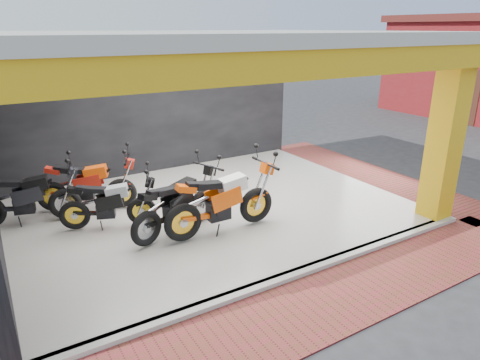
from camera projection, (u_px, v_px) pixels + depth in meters
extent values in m
plane|color=#2D2D30|center=(263.00, 249.00, 7.69)|extent=(80.00, 80.00, 0.00)
cube|color=silver|center=(212.00, 209.00, 9.29)|extent=(8.00, 6.00, 0.10)
cube|color=beige|center=(207.00, 37.00, 8.09)|extent=(8.40, 6.40, 0.20)
cube|color=black|center=(155.00, 109.00, 11.21)|extent=(8.20, 0.20, 3.50)
cube|color=gold|center=(445.00, 137.00, 8.33)|extent=(0.50, 0.50, 3.50)
cube|color=gold|center=(309.00, 64.00, 5.78)|extent=(8.40, 0.30, 0.40)
cube|color=gold|center=(358.00, 48.00, 10.15)|extent=(0.30, 6.40, 0.40)
cube|color=silver|center=(299.00, 273.00, 6.86)|extent=(8.00, 0.20, 0.10)
cube|color=maroon|center=(332.00, 300.00, 6.24)|extent=(9.00, 1.40, 0.03)
cube|color=maroon|center=(368.00, 174.00, 11.64)|extent=(1.40, 7.00, 0.03)
cube|color=#3F1E14|center=(467.00, 97.00, 17.28)|extent=(0.06, 1.00, 2.20)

